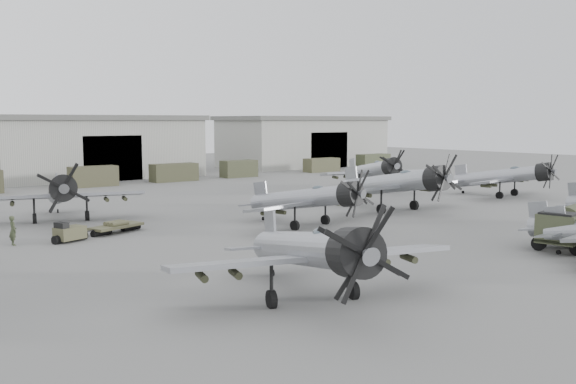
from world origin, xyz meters
The scene contains 17 objects.
ground centered at (0.00, 0.00, 0.00)m, with size 220.00×220.00×0.00m, color #565654.
hangar_center centered at (0.00, 61.96, 4.37)m, with size 29.00×14.80×8.70m.
hangar_right centered at (38.00, 61.96, 4.37)m, with size 29.00×14.80×8.70m.
support_truck_3 centered at (-4.75, 50.00, 1.23)m, with size 5.67×2.20×2.47m, color #43412C.
support_truck_4 centered at (6.18, 50.00, 1.17)m, with size 6.23×2.20×2.34m, color #3D3D28.
support_truck_5 centered at (16.41, 50.00, 1.19)m, with size 5.15×2.20×2.38m, color #3D3F29.
support_truck_6 centered at (31.91, 50.00, 1.06)m, with size 5.87×2.20×2.11m, color #48472F.
support_truck_7 centered at (43.33, 50.00, 1.20)m, with size 6.07×2.20×2.40m, color #40452D.
aircraft_near_0 centered at (-16.03, -4.68, 2.35)m, with size 12.94×11.65×5.18m.
aircraft_mid_1 centered at (-3.07, 10.89, 2.17)m, with size 12.00×10.80×4.76m.
aircraft_mid_2 centered at (8.26, 12.42, 2.52)m, with size 13.80×12.41×5.54m.
aircraft_mid_3 centered at (25.33, 12.72, 2.21)m, with size 12.24×11.02×4.86m.
aircraft_far_0 centered at (-17.07, 24.95, 2.37)m, with size 13.08×11.78×5.22m.
aircraft_far_1 centered at (19.48, 26.40, 2.32)m, with size 12.73×11.46×5.09m.
fuel_tanker centered at (4.99, -5.03, 1.53)m, with size 7.22×4.07×2.67m.
tug_trailer centered at (-17.96, 16.85, 0.52)m, with size 6.98×3.47×1.40m.
ground_crew centered at (-22.71, 17.31, 0.96)m, with size 0.70×0.46×1.92m, color #373E29.
Camera 1 is at (-33.77, -25.47, 7.98)m, focal length 40.00 mm.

